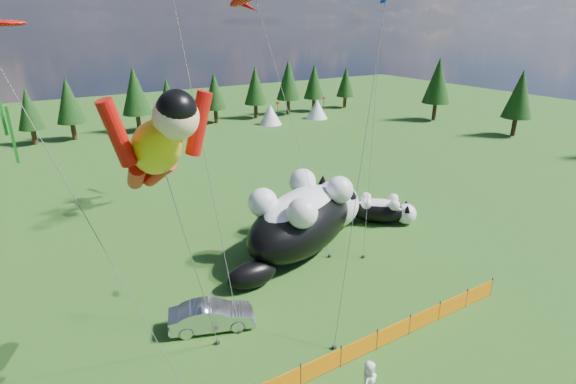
# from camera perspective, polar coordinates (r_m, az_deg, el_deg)

# --- Properties ---
(ground) EXTENTS (160.00, 160.00, 0.00)m
(ground) POSITION_cam_1_polar(r_m,az_deg,el_deg) (21.82, -0.63, -17.72)
(ground) COLOR black
(ground) RESTS_ON ground
(safety_fence) EXTENTS (22.06, 0.06, 1.10)m
(safety_fence) POSITION_cam_1_polar(r_m,az_deg,el_deg) (19.59, 4.23, -21.19)
(safety_fence) COLOR #262626
(safety_fence) RESTS_ON ground
(tree_line) EXTENTS (90.00, 4.00, 8.00)m
(tree_line) POSITION_cam_1_polar(r_m,az_deg,el_deg) (61.05, -23.38, 10.11)
(tree_line) COLOR black
(tree_line) RESTS_ON ground
(festival_tents) EXTENTS (50.00, 3.20, 2.80)m
(festival_tents) POSITION_cam_1_polar(r_m,az_deg,el_deg) (59.38, -11.65, 8.55)
(festival_tents) COLOR white
(festival_tents) RESTS_ON ground
(cat_large) EXTENTS (11.90, 7.93, 4.55)m
(cat_large) POSITION_cam_1_polar(r_m,az_deg,el_deg) (28.23, 2.29, -3.09)
(cat_large) COLOR black
(cat_large) RESTS_ON ground
(cat_small) EXTENTS (4.64, 4.14, 2.00)m
(cat_small) POSITION_cam_1_polar(r_m,az_deg,el_deg) (32.92, 11.85, -2.24)
(cat_small) COLOR black
(cat_small) RESTS_ON ground
(car) EXTENTS (4.21, 2.62, 1.31)m
(car) POSITION_cam_1_polar(r_m,az_deg,el_deg) (22.17, -9.68, -15.24)
(car) COLOR silver
(car) RESTS_ON ground
(spectator_e) EXTENTS (1.00, 0.88, 1.73)m
(spectator_e) POSITION_cam_1_polar(r_m,az_deg,el_deg) (18.68, 10.21, -22.55)
(spectator_e) COLOR white
(spectator_e) RESTS_ON ground
(superhero_kite) EXTENTS (5.55, 5.92, 12.35)m
(superhero_kite) POSITION_cam_1_polar(r_m,az_deg,el_deg) (14.95, -16.42, 5.32)
(superhero_kite) COLOR #DDAD0B
(superhero_kite) RESTS_ON ground
(diamond_kite_c) EXTENTS (3.88, 2.67, 15.44)m
(diamond_kite_c) POSITION_cam_1_polar(r_m,az_deg,el_deg) (19.97, 11.94, 20.78)
(diamond_kite_c) COLOR #0C31B9
(diamond_kite_c) RESTS_ON ground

